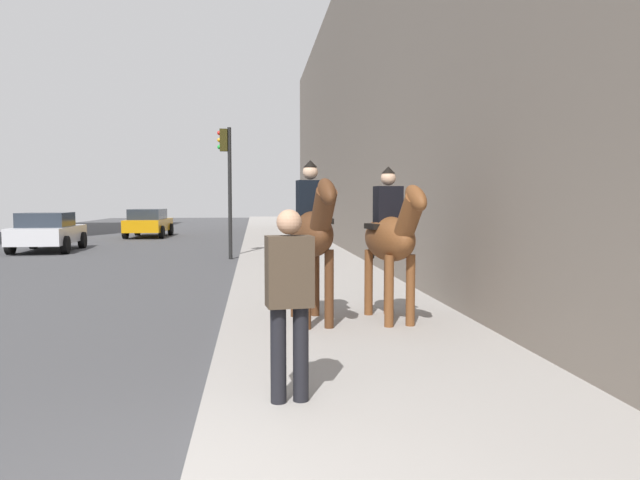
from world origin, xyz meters
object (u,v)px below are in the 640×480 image
at_px(pedestrian_greeting, 289,292).
at_px(traffic_light_near_curb, 227,172).
at_px(car_mid_lane, 48,231).
at_px(mounted_horse_far, 391,236).
at_px(car_near_lane, 149,222).
at_px(mounted_horse_near, 312,232).

distance_m(pedestrian_greeting, traffic_light_near_curb, 13.97).
bearing_deg(car_mid_lane, mounted_horse_far, -148.66).
bearing_deg(traffic_light_near_curb, car_near_lane, 20.93).
bearing_deg(traffic_light_near_curb, pedestrian_greeting, -175.25).
distance_m(mounted_horse_far, traffic_light_near_curb, 11.00).
distance_m(mounted_horse_near, car_near_lane, 23.24).
bearing_deg(traffic_light_near_curb, mounted_horse_near, -170.99).
relative_size(mounted_horse_near, traffic_light_near_curb, 0.56).
distance_m(pedestrian_greeting, car_near_lane, 26.28).
xyz_separation_m(mounted_horse_far, traffic_light_near_curb, (10.53, 2.83, 1.41)).
height_order(mounted_horse_far, car_near_lane, mounted_horse_far).
relative_size(car_near_lane, car_mid_lane, 1.07).
xyz_separation_m(mounted_horse_near, pedestrian_greeting, (-3.27, 0.53, -0.35)).
bearing_deg(car_near_lane, traffic_light_near_curb, -157.73).
bearing_deg(car_near_lane, pedestrian_greeting, -166.19).
bearing_deg(car_mid_lane, traffic_light_near_curb, -121.23).
xyz_separation_m(mounted_horse_near, traffic_light_near_curb, (10.55, 1.67, 1.34)).
height_order(mounted_horse_near, pedestrian_greeting, mounted_horse_near).
bearing_deg(traffic_light_near_curb, mounted_horse_far, -164.97).
bearing_deg(traffic_light_near_curb, car_mid_lane, 61.38).
height_order(car_near_lane, traffic_light_near_curb, traffic_light_near_curb).
bearing_deg(car_near_lane, car_mid_lane, 166.19).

